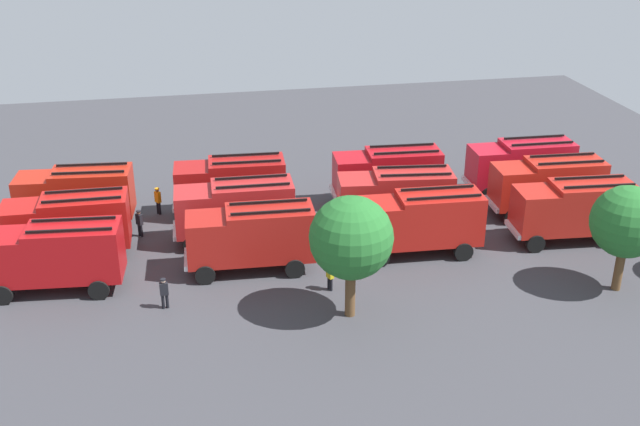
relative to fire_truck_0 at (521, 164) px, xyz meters
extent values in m
plane|color=#38383D|center=(14.73, 3.69, -2.15)|extent=(66.87, 66.87, 0.00)
cube|color=#AD1221|center=(2.45, -0.08, -0.05)|extent=(2.28, 2.57, 2.60)
cube|color=#8C9EAD|center=(3.50, -0.11, 0.26)|extent=(0.15, 2.13, 1.46)
cube|color=#AD1221|center=(-1.05, 0.03, 0.10)|extent=(4.88, 2.65, 2.90)
cube|color=black|center=(-1.03, 0.72, 1.67)|extent=(4.32, 0.26, 0.12)
cube|color=black|center=(-1.07, -0.65, 1.67)|extent=(4.32, 0.26, 0.12)
cube|color=silver|center=(3.65, -0.12, -1.20)|extent=(0.28, 2.38, 0.28)
cylinder|color=black|center=(2.69, 1.11, -1.60)|extent=(1.11, 0.38, 1.10)
cylinder|color=black|center=(2.61, -1.28, -1.60)|extent=(1.11, 0.38, 1.10)
cylinder|color=black|center=(-2.21, 1.27, -1.60)|extent=(1.11, 0.38, 1.10)
cylinder|color=black|center=(-2.29, -1.13, -1.60)|extent=(1.11, 0.38, 1.10)
cube|color=#A80F17|center=(11.85, -0.26, -0.05)|extent=(2.35, 2.63, 2.60)
cube|color=#8C9EAD|center=(12.90, -0.33, 0.26)|extent=(0.21, 2.13, 1.46)
cube|color=#A80F17|center=(8.36, -0.05, 0.10)|extent=(4.94, 2.79, 2.90)
cube|color=black|center=(8.40, 0.63, 1.67)|extent=(4.32, 0.38, 0.12)
cube|color=black|center=(8.32, -0.74, 1.67)|extent=(4.32, 0.38, 0.12)
cube|color=silver|center=(13.05, -0.34, -1.20)|extent=(0.34, 2.38, 0.28)
cylinder|color=black|center=(12.13, 0.92, -1.60)|extent=(1.12, 0.42, 1.10)
cylinder|color=black|center=(11.98, -1.47, -1.60)|extent=(1.12, 0.42, 1.10)
cylinder|color=black|center=(7.23, 1.22, -1.60)|extent=(1.12, 0.42, 1.10)
cylinder|color=black|center=(7.09, -1.18, -1.60)|extent=(1.12, 0.42, 1.10)
cube|color=maroon|center=(22.23, -0.46, -0.05)|extent=(2.33, 2.62, 2.60)
cube|color=#8C9EAD|center=(23.28, -0.52, 0.26)|extent=(0.20, 2.13, 1.46)
cube|color=maroon|center=(18.73, -0.27, 0.10)|extent=(4.93, 2.76, 2.90)
cube|color=black|center=(18.77, 0.42, 1.67)|extent=(4.32, 0.36, 0.12)
cube|color=black|center=(18.70, -0.95, 1.67)|extent=(4.32, 0.36, 0.12)
cube|color=silver|center=(23.43, -0.52, -1.20)|extent=(0.33, 2.38, 0.28)
cylinder|color=black|center=(22.49, 0.73, -1.60)|extent=(1.12, 0.41, 1.10)
cylinder|color=black|center=(22.36, -1.67, -1.60)|extent=(1.12, 0.41, 1.10)
cylinder|color=black|center=(17.60, 1.00, -1.60)|extent=(1.12, 0.41, 1.10)
cylinder|color=black|center=(17.47, -1.40, -1.60)|extent=(1.12, 0.41, 1.10)
cube|color=#AB1F11|center=(31.84, -0.64, -0.05)|extent=(2.42, 2.69, 2.60)
cube|color=#8C9EAD|center=(32.88, -0.74, 0.26)|extent=(0.28, 2.12, 1.46)
cube|color=#AB1F11|center=(28.35, -0.32, 0.10)|extent=(5.01, 2.93, 2.90)
cube|color=black|center=(28.41, 0.37, 1.67)|extent=(4.31, 0.52, 0.12)
cube|color=black|center=(28.29, -1.00, 1.67)|extent=(4.31, 0.52, 0.12)
cube|color=silver|center=(33.03, -0.75, -1.20)|extent=(0.42, 2.38, 0.28)
cylinder|color=black|center=(32.15, 0.54, -1.60)|extent=(1.13, 0.45, 1.10)
cylinder|color=black|center=(31.92, -1.85, -1.60)|extent=(1.13, 0.45, 1.10)
cylinder|color=black|center=(27.27, 0.99, -1.60)|extent=(1.13, 0.45, 1.10)
cylinder|color=black|center=(27.04, -1.40, -1.60)|extent=(1.13, 0.45, 1.10)
cube|color=#AE1F15|center=(2.26, 3.53, -0.05)|extent=(2.33, 2.62, 2.60)
cube|color=#8C9EAD|center=(3.31, 3.47, 0.26)|extent=(0.20, 2.13, 1.46)
cube|color=#AE1F15|center=(-1.23, 3.72, 0.10)|extent=(4.93, 2.76, 2.90)
cube|color=black|center=(-1.19, 4.41, 1.67)|extent=(4.32, 0.36, 0.12)
cube|color=black|center=(-1.27, 3.04, 1.67)|extent=(4.32, 0.36, 0.12)
cube|color=silver|center=(3.46, 3.46, -1.20)|extent=(0.33, 2.38, 0.28)
cylinder|color=black|center=(2.53, 4.72, -1.60)|extent=(1.12, 0.41, 1.10)
cylinder|color=black|center=(2.40, 2.32, -1.60)|extent=(1.12, 0.41, 1.10)
cylinder|color=black|center=(-2.36, 4.99, -1.60)|extent=(1.12, 0.41, 1.10)
cylinder|color=black|center=(-2.50, 2.59, -1.60)|extent=(1.12, 0.41, 1.10)
cube|color=#AB211F|center=(12.39, 3.45, -0.05)|extent=(2.48, 2.74, 2.60)
cube|color=#8C9EAD|center=(13.43, 3.33, 0.26)|extent=(0.33, 2.12, 1.46)
cube|color=#AB211F|center=(8.91, 3.86, 0.10)|extent=(5.06, 3.04, 2.90)
cube|color=black|center=(8.99, 4.54, 1.67)|extent=(4.30, 0.62, 0.12)
cube|color=black|center=(8.83, 3.18, 1.67)|extent=(4.30, 0.62, 0.12)
cube|color=silver|center=(13.58, 3.31, -1.20)|extent=(0.47, 2.38, 0.28)
cylinder|color=black|center=(12.73, 4.62, -1.60)|extent=(1.13, 0.48, 1.10)
cylinder|color=black|center=(12.45, 2.24, -1.60)|extent=(1.13, 0.48, 1.10)
cylinder|color=black|center=(7.86, 5.19, -1.60)|extent=(1.13, 0.48, 1.10)
cylinder|color=black|center=(7.58, 2.81, -1.60)|extent=(1.13, 0.48, 1.10)
cube|color=#AA2020|center=(22.31, 3.60, -0.05)|extent=(2.28, 2.57, 2.60)
cube|color=#8C9EAD|center=(23.36, 3.57, 0.26)|extent=(0.15, 2.13, 1.46)
cube|color=#AA2020|center=(18.82, 3.71, 0.10)|extent=(4.88, 2.65, 2.90)
cube|color=black|center=(18.84, 4.39, 1.67)|extent=(4.32, 0.26, 0.12)
cube|color=black|center=(18.79, 3.02, 1.67)|extent=(4.32, 0.26, 0.12)
cube|color=silver|center=(23.51, 3.56, -1.20)|extent=(0.27, 2.38, 0.28)
cylinder|color=black|center=(22.55, 4.79, -1.60)|extent=(1.11, 0.38, 1.10)
cylinder|color=black|center=(22.48, 2.39, -1.60)|extent=(1.11, 0.38, 1.10)
cylinder|color=black|center=(17.65, 4.94, -1.60)|extent=(1.11, 0.38, 1.10)
cylinder|color=black|center=(17.58, 2.55, -1.60)|extent=(1.11, 0.38, 1.10)
cube|color=#AF1411|center=(31.94, 3.85, -0.05)|extent=(2.24, 2.54, 2.60)
cube|color=#8C9EAD|center=(32.99, 3.84, 0.26)|extent=(0.12, 2.13, 1.46)
cube|color=#AF1411|center=(28.45, 3.91, 0.10)|extent=(4.84, 2.58, 2.90)
cube|color=black|center=(28.46, 4.60, 1.67)|extent=(4.32, 0.19, 0.12)
cube|color=black|center=(28.43, 3.22, 1.67)|extent=(4.32, 0.19, 0.12)
cube|color=silver|center=(33.14, 3.83, -1.20)|extent=(0.24, 2.38, 0.28)
cylinder|color=black|center=(32.16, 5.05, -1.60)|extent=(1.11, 0.37, 1.10)
cylinder|color=black|center=(32.12, 2.65, -1.60)|extent=(1.11, 0.37, 1.10)
cylinder|color=black|center=(27.27, 5.13, -1.60)|extent=(1.11, 0.37, 1.10)
cylinder|color=black|center=(27.23, 2.73, -1.60)|extent=(1.11, 0.37, 1.10)
cube|color=#AC1D15|center=(2.50, 7.36, -0.05)|extent=(2.38, 2.65, 2.60)
cube|color=#8C9EAD|center=(3.54, 7.29, 0.26)|extent=(0.23, 2.13, 1.46)
cube|color=#AC1D15|center=(-0.99, 7.62, 0.10)|extent=(4.97, 2.84, 2.90)
cube|color=black|center=(-0.94, 8.30, 1.67)|extent=(4.32, 0.43, 0.12)
cube|color=black|center=(-1.04, 6.93, 1.67)|extent=(4.32, 0.43, 0.12)
cube|color=silver|center=(3.69, 7.28, -1.20)|extent=(0.37, 2.38, 0.28)
cylinder|color=black|center=(2.78, 8.55, -1.60)|extent=(1.12, 0.43, 1.10)
cylinder|color=black|center=(2.61, 6.15, -1.60)|extent=(1.12, 0.43, 1.10)
cylinder|color=black|center=(-2.10, 8.90, -1.60)|extent=(1.12, 0.43, 1.10)
cylinder|color=black|center=(-2.28, 6.51, -1.60)|extent=(1.12, 0.43, 1.10)
cube|color=#AE1812|center=(11.95, 7.31, -0.05)|extent=(2.31, 2.60, 2.60)
cube|color=#8C9EAD|center=(13.00, 7.26, 0.26)|extent=(0.17, 2.13, 1.46)
cube|color=#AE1812|center=(8.45, 7.46, 0.10)|extent=(4.91, 2.71, 2.90)
cube|color=black|center=(8.48, 8.15, 1.67)|extent=(4.32, 0.31, 0.12)
cube|color=black|center=(8.42, 6.77, 1.67)|extent=(4.32, 0.31, 0.12)
cube|color=silver|center=(13.15, 7.25, -1.20)|extent=(0.31, 2.38, 0.28)
cylinder|color=black|center=(12.20, 8.50, -1.60)|extent=(1.11, 0.40, 1.10)
cylinder|color=black|center=(12.09, 6.10, -1.60)|extent=(1.11, 0.40, 1.10)
cylinder|color=black|center=(7.31, 8.71, -1.60)|extent=(1.11, 0.40, 1.10)
cylinder|color=black|center=(7.20, 6.32, -1.60)|extent=(1.11, 0.40, 1.10)
cube|color=#A31913|center=(21.79, 7.44, -0.05)|extent=(2.31, 2.59, 2.60)
cube|color=#8C9EAD|center=(22.84, 7.40, 0.26)|extent=(0.17, 2.13, 1.46)
cube|color=#A31913|center=(18.30, 7.59, 0.10)|extent=(4.90, 2.70, 2.90)
cube|color=black|center=(18.33, 8.28, 1.67)|extent=(4.32, 0.31, 0.12)
cube|color=black|center=(18.27, 6.91, 1.67)|extent=(4.32, 0.31, 0.12)
cube|color=silver|center=(22.99, 7.39, -1.20)|extent=(0.30, 2.38, 0.28)
cylinder|color=black|center=(22.04, 8.63, -1.60)|extent=(1.11, 0.40, 1.10)
cylinder|color=black|center=(21.94, 6.24, -1.60)|extent=(1.11, 0.40, 1.10)
cylinder|color=black|center=(17.15, 8.84, -1.60)|extent=(1.11, 0.40, 1.10)
cylinder|color=black|center=(17.05, 6.45, -1.60)|extent=(1.11, 0.40, 1.10)
cube|color=#AA0F13|center=(32.18, 7.59, -0.05)|extent=(2.40, 2.68, 2.60)
cube|color=#AA0F13|center=(28.69, 7.89, 0.10)|extent=(5.00, 2.90, 2.90)
cube|color=black|center=(28.75, 8.58, 1.67)|extent=(4.31, 0.49, 0.12)
cube|color=black|center=(28.64, 7.21, 1.67)|extent=(4.31, 0.49, 0.12)
cylinder|color=black|center=(32.48, 8.77, -1.60)|extent=(1.13, 0.44, 1.10)
cylinder|color=black|center=(32.28, 6.38, -1.60)|extent=(1.13, 0.44, 1.10)
cylinder|color=black|center=(27.60, 9.19, -1.60)|extent=(1.13, 0.44, 1.10)
cylinder|color=black|center=(27.40, 6.80, -1.60)|extent=(1.13, 0.44, 1.10)
cylinder|color=black|center=(1.42, -2.38, -1.76)|extent=(0.16, 0.16, 0.78)
cylinder|color=black|center=(1.63, -2.32, -1.76)|extent=(0.16, 0.16, 0.78)
cube|color=#B7140F|center=(1.52, -2.35, -1.04)|extent=(0.47, 0.34, 0.68)
sphere|color=brown|center=(1.52, -2.35, -0.59)|extent=(0.22, 0.22, 0.22)
cylinder|color=#B7140F|center=(1.52, -2.35, -0.50)|extent=(0.27, 0.27, 0.07)
cylinder|color=black|center=(15.49, 10.68, -1.78)|extent=(0.16, 0.16, 0.74)
cylinder|color=black|center=(15.57, 10.49, -1.78)|extent=(0.16, 0.16, 0.74)
cube|color=gold|center=(15.53, 10.58, -1.08)|extent=(0.39, 0.48, 0.65)
sphere|color=tan|center=(15.53, 10.58, -0.66)|extent=(0.21, 0.21, 0.21)
cylinder|color=gold|center=(15.53, 10.58, -0.57)|extent=(0.26, 0.26, 0.06)
cylinder|color=black|center=(24.33, 10.81, -1.76)|extent=(0.16, 0.16, 0.79)
cylinder|color=black|center=(24.12, 10.78, -1.76)|extent=(0.16, 0.16, 0.79)
cube|color=black|center=(24.22, 10.80, -1.02)|extent=(0.44, 0.28, 0.69)
sphere|color=beige|center=(24.22, 10.80, -0.56)|extent=(0.22, 0.22, 0.22)
cylinder|color=black|center=(24.22, 10.80, -0.48)|extent=(0.28, 0.28, 0.07)
cylinder|color=black|center=(24.54, -1.32, -1.74)|extent=(0.16, 0.16, 0.84)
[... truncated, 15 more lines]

